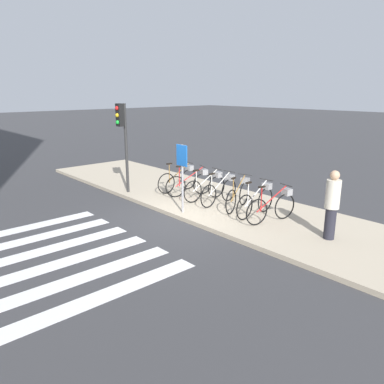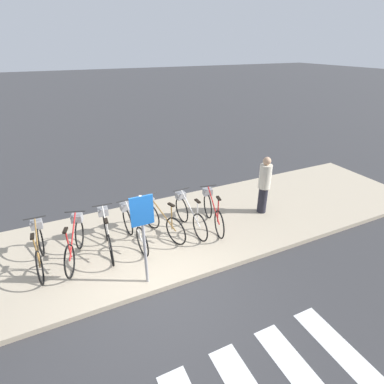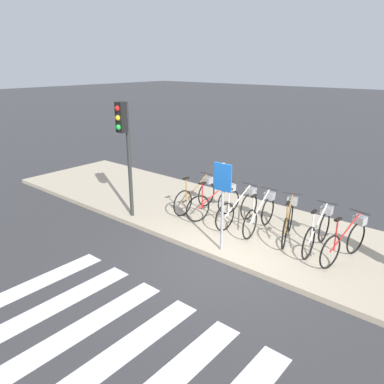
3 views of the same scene
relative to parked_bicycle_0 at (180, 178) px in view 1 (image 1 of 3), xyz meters
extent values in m
plane|color=#38383A|center=(2.13, -1.81, -0.58)|extent=(120.00, 120.00, 0.00)
cube|color=#B7A88E|center=(2.13, 0.02, -0.52)|extent=(17.56, 3.67, 0.12)
torus|color=black|center=(-0.02, -0.59, -0.10)|extent=(0.06, 0.73, 0.73)
torus|color=black|center=(0.01, 0.41, -0.10)|extent=(0.06, 0.73, 0.73)
cylinder|color=olive|center=(0.00, -0.09, 0.20)|extent=(0.06, 1.02, 0.61)
cylinder|color=olive|center=(-0.01, -0.45, 0.23)|extent=(0.03, 0.03, 0.66)
cube|color=black|center=(-0.01, -0.45, 0.58)|extent=(0.08, 0.20, 0.04)
cylinder|color=#262626|center=(0.01, 0.41, 0.52)|extent=(0.46, 0.04, 0.02)
cube|color=gray|center=(0.01, 0.46, 0.32)|extent=(0.25, 0.21, 0.18)
torus|color=black|center=(0.55, -0.64, -0.10)|extent=(0.26, 0.70, 0.73)
torus|color=black|center=(0.85, 0.32, -0.10)|extent=(0.26, 0.70, 0.73)
cylinder|color=red|center=(0.70, -0.16, 0.20)|extent=(0.34, 0.98, 0.61)
cylinder|color=red|center=(0.59, -0.51, 0.23)|extent=(0.04, 0.04, 0.66)
cube|color=black|center=(0.59, -0.51, 0.58)|extent=(0.13, 0.21, 0.04)
cylinder|color=#262626|center=(0.85, 0.32, 0.52)|extent=(0.45, 0.16, 0.02)
cube|color=gray|center=(0.87, 0.36, 0.32)|extent=(0.29, 0.26, 0.18)
torus|color=black|center=(1.40, -0.63, -0.10)|extent=(0.09, 0.73, 0.73)
torus|color=black|center=(1.47, 0.37, -0.10)|extent=(0.09, 0.73, 0.73)
cylinder|color=beige|center=(1.44, -0.13, 0.20)|extent=(0.10, 1.02, 0.61)
cylinder|color=beige|center=(1.41, -0.49, 0.23)|extent=(0.03, 0.03, 0.66)
cube|color=black|center=(1.41, -0.49, 0.58)|extent=(0.08, 0.20, 0.04)
cylinder|color=#262626|center=(1.47, 0.37, 0.52)|extent=(0.46, 0.06, 0.02)
cube|color=gray|center=(1.48, 0.42, 0.32)|extent=(0.25, 0.22, 0.18)
torus|color=black|center=(2.12, -0.63, -0.10)|extent=(0.10, 0.73, 0.73)
torus|color=black|center=(2.04, 0.37, -0.10)|extent=(0.10, 0.73, 0.73)
cylinder|color=beige|center=(2.08, -0.13, 0.20)|extent=(0.12, 1.02, 0.61)
cylinder|color=beige|center=(2.11, -0.49, 0.23)|extent=(0.03, 0.03, 0.66)
cube|color=black|center=(2.11, -0.49, 0.58)|extent=(0.09, 0.21, 0.04)
cylinder|color=#262626|center=(2.04, 0.37, 0.52)|extent=(0.46, 0.06, 0.02)
cube|color=gray|center=(2.03, 0.42, 0.32)|extent=(0.26, 0.22, 0.18)
torus|color=black|center=(2.98, -0.56, -0.10)|extent=(0.27, 0.70, 0.73)
torus|color=black|center=(2.66, 0.39, -0.10)|extent=(0.27, 0.70, 0.73)
cylinder|color=olive|center=(2.82, -0.08, 0.20)|extent=(0.35, 0.97, 0.61)
cylinder|color=olive|center=(2.93, -0.43, 0.23)|extent=(0.04, 0.04, 0.66)
cube|color=black|center=(2.93, -0.43, 0.58)|extent=(0.13, 0.21, 0.04)
cylinder|color=#262626|center=(2.66, 0.39, 0.52)|extent=(0.44, 0.17, 0.02)
cube|color=gray|center=(2.64, 0.44, 0.32)|extent=(0.29, 0.27, 0.18)
torus|color=black|center=(3.58, -0.67, -0.10)|extent=(0.08, 0.73, 0.73)
torus|color=black|center=(3.52, 0.33, -0.10)|extent=(0.08, 0.73, 0.73)
cylinder|color=silver|center=(3.55, -0.17, 0.20)|extent=(0.09, 1.02, 0.61)
cylinder|color=silver|center=(3.57, -0.53, 0.23)|extent=(0.03, 0.03, 0.66)
cube|color=black|center=(3.57, -0.53, 0.58)|extent=(0.08, 0.20, 0.04)
cylinder|color=#262626|center=(3.52, 0.33, 0.52)|extent=(0.46, 0.05, 0.02)
cube|color=gray|center=(3.52, 0.38, 0.32)|extent=(0.25, 0.21, 0.18)
torus|color=black|center=(4.08, -0.75, -0.10)|extent=(0.18, 0.72, 0.73)
torus|color=black|center=(4.27, 0.23, -0.10)|extent=(0.18, 0.72, 0.73)
cylinder|color=red|center=(4.17, -0.26, 0.20)|extent=(0.23, 1.00, 0.61)
cylinder|color=red|center=(4.10, -0.62, 0.23)|extent=(0.04, 0.04, 0.66)
cube|color=black|center=(4.10, -0.62, 0.58)|extent=(0.11, 0.21, 0.04)
cylinder|color=#262626|center=(4.27, 0.23, 0.52)|extent=(0.46, 0.11, 0.02)
cube|color=gray|center=(4.28, 0.28, 0.32)|extent=(0.27, 0.24, 0.18)
cylinder|color=#23232D|center=(5.84, -0.17, -0.07)|extent=(0.26, 0.26, 0.78)
cylinder|color=beige|center=(5.84, -0.17, 0.66)|extent=(0.34, 0.34, 0.69)
sphere|color=tan|center=(5.84, -0.17, 1.12)|extent=(0.22, 0.22, 0.22)
cylinder|color=#2D2D2D|center=(-1.10, -1.46, 1.07)|extent=(0.10, 0.10, 3.06)
cube|color=black|center=(-1.10, -1.64, 2.23)|extent=(0.24, 0.20, 0.75)
sphere|color=red|center=(-1.10, -1.74, 2.45)|extent=(0.14, 0.14, 0.14)
sphere|color=gold|center=(-1.10, -1.74, 2.22)|extent=(0.14, 0.14, 0.14)
sphere|color=green|center=(-1.10, -1.74, 1.99)|extent=(0.14, 0.14, 0.14)
cylinder|color=#99999E|center=(1.94, -1.51, 0.54)|extent=(0.06, 0.06, 2.00)
cube|color=#1959B2|center=(1.94, -1.53, 1.24)|extent=(0.44, 0.03, 0.60)
camera|label=1|loc=(9.95, -8.30, 3.03)|focal=35.00mm
camera|label=2|loc=(0.75, -6.19, 3.98)|focal=28.00mm
camera|label=3|loc=(6.27, -7.68, 3.52)|focal=35.00mm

